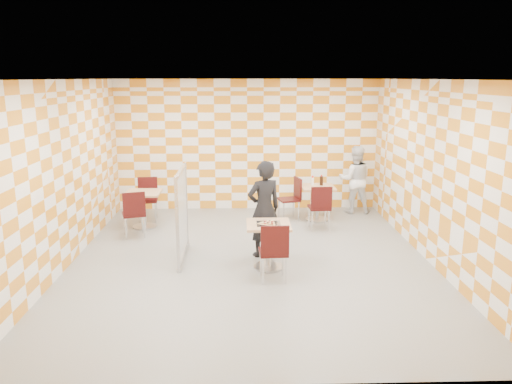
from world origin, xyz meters
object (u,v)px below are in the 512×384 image
(chair_empty_near, at_px, (134,211))
(man_dark, at_px, (264,209))
(chair_second_front, at_px, (320,204))
(soda_bottle, at_px, (321,181))
(main_table, at_px, (268,238))
(partition, at_px, (182,214))
(empty_table, at_px, (144,203))
(chair_second_side, at_px, (293,195))
(second_table, at_px, (318,197))
(chair_empty_far, at_px, (148,195))
(man_white, at_px, (355,180))
(chair_main_front, at_px, (274,248))
(sport_bottle, at_px, (313,181))

(chair_empty_near, height_order, man_dark, man_dark)
(chair_second_front, height_order, soda_bottle, soda_bottle)
(main_table, relative_size, partition, 0.48)
(main_table, height_order, partition, partition)
(empty_table, relative_size, chair_second_side, 0.81)
(empty_table, bearing_deg, soda_bottle, 7.96)
(chair_second_side, distance_m, chair_empty_near, 3.39)
(partition, bearing_deg, chair_second_front, 30.42)
(second_table, bearing_deg, empty_table, -173.32)
(chair_empty_far, bearing_deg, empty_table, -88.12)
(man_white, bearing_deg, chair_second_front, 59.26)
(main_table, bearing_deg, chair_empty_far, 130.04)
(empty_table, height_order, man_dark, man_dark)
(man_dark, relative_size, soda_bottle, 7.26)
(chair_empty_far, bearing_deg, man_dark, -43.96)
(man_dark, bearing_deg, chair_empty_far, -67.53)
(chair_second_front, height_order, chair_empty_near, same)
(second_table, relative_size, empty_table, 1.00)
(partition, bearing_deg, chair_empty_far, 112.85)
(chair_main_front, height_order, chair_empty_near, same)
(main_table, xyz_separation_m, partition, (-1.43, 0.49, 0.28))
(empty_table, height_order, chair_main_front, chair_main_front)
(chair_second_side, relative_size, man_white, 0.60)
(second_table, relative_size, sport_bottle, 3.75)
(empty_table, xyz_separation_m, chair_second_front, (3.59, -0.33, 0.04))
(chair_second_front, bearing_deg, soda_bottle, 80.02)
(second_table, distance_m, empty_table, 3.68)
(empty_table, distance_m, chair_empty_near, 0.70)
(main_table, distance_m, man_dark, 0.68)
(chair_empty_far, bearing_deg, chair_second_side, -1.73)
(main_table, distance_m, partition, 1.54)
(empty_table, xyz_separation_m, man_white, (4.59, 1.03, 0.26))
(man_dark, bearing_deg, man_white, -151.93)
(empty_table, distance_m, man_dark, 2.98)
(chair_second_front, height_order, sport_bottle, sport_bottle)
(second_table, height_order, chair_empty_near, chair_empty_near)
(empty_table, relative_size, chair_empty_near, 0.81)
(man_dark, height_order, man_white, man_dark)
(man_white, bearing_deg, chair_empty_far, 11.18)
(partition, distance_m, man_white, 4.60)
(chair_second_front, bearing_deg, main_table, -119.84)
(man_white, bearing_deg, partition, 44.35)
(chair_empty_far, distance_m, man_dark, 3.37)
(second_table, distance_m, chair_empty_far, 3.68)
(second_table, xyz_separation_m, empty_table, (-3.66, -0.43, 0.00))
(soda_bottle, bearing_deg, second_table, -132.15)
(chair_empty_near, bearing_deg, second_table, 16.95)
(sport_bottle, bearing_deg, soda_bottle, -16.16)
(main_table, distance_m, sport_bottle, 3.14)
(chair_second_side, height_order, chair_empty_far, same)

